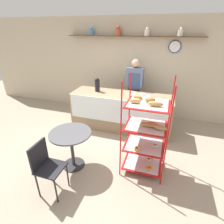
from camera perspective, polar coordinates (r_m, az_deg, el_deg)
The scene contains 9 objects.
ground_plane at distance 3.79m, azimuth -1.92°, elevation -13.32°, with size 14.00×14.00×0.00m, color gray.
back_wall at distance 5.18m, azimuth 6.39°, elevation 14.15°, with size 10.00×0.30×2.70m.
display_counter at distance 4.47m, azimuth 2.92°, elevation 0.16°, with size 2.50×0.75×0.92m.
pastry_rack at distance 3.02m, azimuth 11.04°, elevation -6.47°, with size 0.73×0.61×1.72m.
person_worker at distance 4.79m, azimuth 7.25°, elevation 7.64°, with size 0.44×0.23×1.69m.
cafe_table at distance 3.26m, azimuth -13.19°, elevation -9.22°, with size 0.74×0.74×0.73m.
cafe_chair at distance 2.91m, azimuth -20.96°, elevation -15.38°, with size 0.38×0.38×0.89m.
coffee_carafe at distance 4.48m, azimuth -4.82°, elevation 8.79°, with size 0.12×0.12×0.34m.
donut_tray_counter at distance 4.23m, azimuth 8.97°, elevation 5.44°, with size 0.47×0.26×0.05m.
Camera 1 is at (1.03, -2.77, 2.38)m, focal length 28.00 mm.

